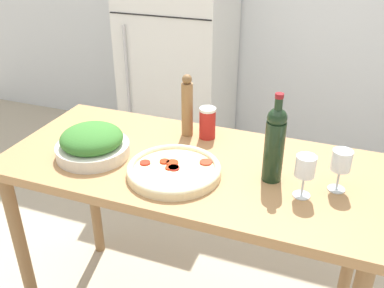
# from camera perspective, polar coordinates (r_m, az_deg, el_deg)

# --- Properties ---
(refrigerator) EXTENTS (0.75, 0.72, 1.64)m
(refrigerator) POSITION_cam_1_polar(r_m,az_deg,el_deg) (3.32, -1.67, 11.67)
(refrigerator) COLOR silver
(refrigerator) RESTS_ON ground_plane
(prep_counter) EXTENTS (1.48, 0.68, 0.90)m
(prep_counter) POSITION_cam_1_polar(r_m,az_deg,el_deg) (1.75, -0.40, -5.63)
(prep_counter) COLOR #A87A4C
(prep_counter) RESTS_ON ground_plane
(wine_bottle) EXTENTS (0.07, 0.07, 0.34)m
(wine_bottle) POSITION_cam_1_polar(r_m,az_deg,el_deg) (1.53, 10.96, 0.19)
(wine_bottle) COLOR black
(wine_bottle) RESTS_ON prep_counter
(wine_glass_near) EXTENTS (0.07, 0.07, 0.16)m
(wine_glass_near) POSITION_cam_1_polar(r_m,az_deg,el_deg) (1.48, 14.86, -3.16)
(wine_glass_near) COLOR silver
(wine_glass_near) RESTS_ON prep_counter
(wine_glass_far) EXTENTS (0.07, 0.07, 0.16)m
(wine_glass_far) POSITION_cam_1_polar(r_m,az_deg,el_deg) (1.55, 19.29, -2.26)
(wine_glass_far) COLOR silver
(wine_glass_far) RESTS_ON prep_counter
(pepper_mill) EXTENTS (0.05, 0.05, 0.28)m
(pepper_mill) POSITION_cam_1_polar(r_m,az_deg,el_deg) (1.84, -0.65, 5.03)
(pepper_mill) COLOR olive
(pepper_mill) RESTS_ON prep_counter
(salad_bowl) EXTENTS (0.29, 0.29, 0.13)m
(salad_bowl) POSITION_cam_1_polar(r_m,az_deg,el_deg) (1.75, -13.16, 0.12)
(salad_bowl) COLOR silver
(salad_bowl) RESTS_ON prep_counter
(homemade_pizza) EXTENTS (0.35, 0.35, 0.04)m
(homemade_pizza) POSITION_cam_1_polar(r_m,az_deg,el_deg) (1.60, -2.42, -3.46)
(homemade_pizza) COLOR beige
(homemade_pizza) RESTS_ON prep_counter
(salt_canister) EXTENTS (0.07, 0.07, 0.14)m
(salt_canister) POSITION_cam_1_polar(r_m,az_deg,el_deg) (1.84, 2.21, 2.81)
(salt_canister) COLOR #B2231E
(salt_canister) RESTS_ON prep_counter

